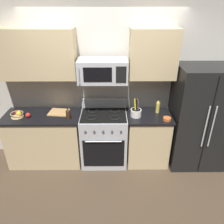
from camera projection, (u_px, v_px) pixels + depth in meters
ground_plane at (104, 185)px, 3.42m from camera, size 16.00×16.00×0.00m
wall_back at (104, 85)px, 3.70m from camera, size 8.00×0.10×2.60m
counter_left at (45, 139)px, 3.76m from camera, size 1.25×0.60×0.91m
range_oven at (104, 137)px, 3.76m from camera, size 0.76×0.64×1.09m
counter_right at (147, 138)px, 3.77m from camera, size 0.72×0.60×0.91m
refrigerator at (199, 118)px, 3.57m from camera, size 0.89×0.71×1.72m
microwave at (103, 71)px, 3.24m from camera, size 0.74×0.44×0.34m
upper_cabinets_left at (34, 54)px, 3.24m from camera, size 1.24×0.34×0.74m
upper_cabinets_right at (153, 54)px, 3.25m from camera, size 0.71×0.34×0.74m
utensil_crock at (136, 112)px, 3.50m from camera, size 0.18×0.18×0.33m
fruit_basket at (17, 114)px, 3.49m from camera, size 0.20×0.20×0.10m
apple_loose at (28, 115)px, 3.48m from camera, size 0.08×0.08×0.08m
cutting_board at (59, 112)px, 3.63m from camera, size 0.34×0.30×0.02m
bottle_oil at (158, 106)px, 3.60m from camera, size 0.06×0.06×0.24m
bottle_soy at (68, 114)px, 3.40m from camera, size 0.07×0.07×0.20m
prep_bowl at (167, 119)px, 3.40m from camera, size 0.12×0.12×0.05m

